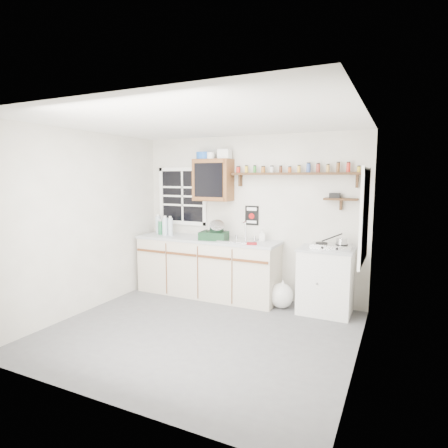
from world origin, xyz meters
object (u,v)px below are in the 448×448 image
object	(u,v)px
spice_shelf	(294,173)
dish_rack	(215,233)
main_cabinet	(207,267)
upper_cabinet	(213,180)
hotplate	(331,246)
right_cabinet	(326,281)

from	to	relation	value
spice_shelf	dish_rack	size ratio (longest dim) A/B	4.25
main_cabinet	dish_rack	world-z (taller)	dish_rack
upper_cabinet	hotplate	bearing A→B (deg)	-4.24
main_cabinet	hotplate	distance (m)	1.96
upper_cabinet	hotplate	size ratio (longest dim) A/B	1.22
hotplate	spice_shelf	bearing A→B (deg)	159.22
right_cabinet	upper_cabinet	world-z (taller)	upper_cabinet
upper_cabinet	spice_shelf	world-z (taller)	upper_cabinet
right_cabinet	spice_shelf	distance (m)	1.58
main_cabinet	right_cabinet	world-z (taller)	main_cabinet
dish_rack	upper_cabinet	bearing A→B (deg)	114.14
spice_shelf	right_cabinet	bearing A→B (deg)	-19.69
right_cabinet	dish_rack	distance (m)	1.76
dish_rack	right_cabinet	bearing A→B (deg)	-5.46
dish_rack	spice_shelf	bearing A→B (deg)	5.15
main_cabinet	right_cabinet	bearing A→B (deg)	0.79
spice_shelf	upper_cabinet	bearing A→B (deg)	-176.90
right_cabinet	hotplate	bearing A→B (deg)	-17.11
main_cabinet	spice_shelf	size ratio (longest dim) A/B	1.21
right_cabinet	dish_rack	world-z (taller)	dish_rack
dish_rack	hotplate	world-z (taller)	dish_rack
right_cabinet	spice_shelf	size ratio (longest dim) A/B	0.48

